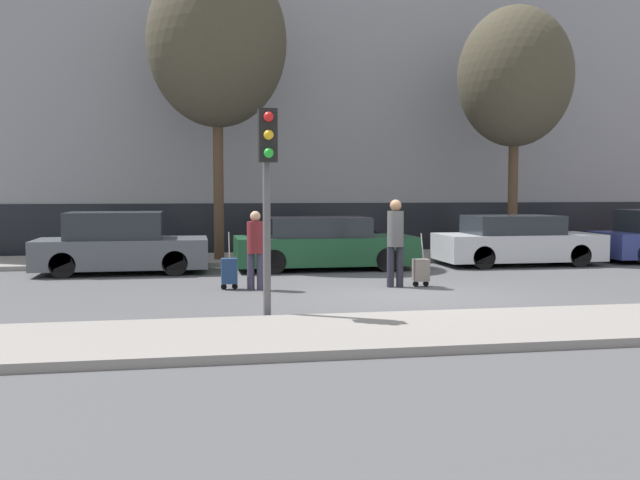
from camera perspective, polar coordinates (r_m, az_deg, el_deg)
The scene contains 15 objects.
ground_plane at distance 13.97m, azimuth 6.74°, elevation -4.34°, with size 80.00×80.00×0.00m, color #4C4C4F.
sidewalk_near at distance 10.49m, azimuth 12.82°, elevation -6.90°, with size 28.00×2.50×0.12m.
sidewalk_far at distance 20.71m, azimuth 1.03°, elevation -1.40°, with size 28.00×3.00×0.12m.
building_facade at distance 24.78m, azimuth -0.81°, elevation 12.79°, with size 28.00×3.54×11.60m.
parked_car_0 at distance 17.94m, azimuth -15.69°, elevation -0.39°, with size 4.07×1.75×1.49m.
parked_car_1 at distance 18.11m, azimuth 0.27°, elevation -0.37°, with size 4.55×1.78×1.33m.
parked_car_2 at distance 19.87m, azimuth 15.45°, elevation -0.12°, with size 4.31×1.80×1.34m.
pedestrian_left at distance 14.44m, azimuth -5.19°, elevation -0.44°, with size 0.34×0.34×1.60m.
trolley_left at distance 14.62m, azimuth -7.28°, elevation -2.48°, with size 0.34×0.29×1.18m.
pedestrian_right at distance 14.87m, azimuth 6.05°, elevation 0.23°, with size 0.35×0.34×1.83m.
trolley_right at distance 15.06m, azimuth 8.08°, elevation -2.41°, with size 0.34×0.29×1.12m.
traffic_light at distance 10.91m, azimuth -4.24°, elevation 5.60°, with size 0.28×0.47×3.25m.
parked_bicycle at distance 21.18m, azimuth 2.68°, elevation -0.11°, with size 1.77×0.06×0.96m.
bare_tree_near_crossing at distance 21.77m, azimuth 15.33°, elevation 12.44°, with size 3.29×3.29×7.17m.
bare_tree_down_street at distance 20.09m, azimuth -8.24°, elevation 15.38°, with size 3.75×3.75×8.18m.
Camera 1 is at (-4.08, -13.21, 2.04)m, focal length 40.00 mm.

